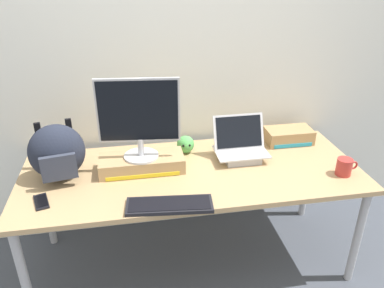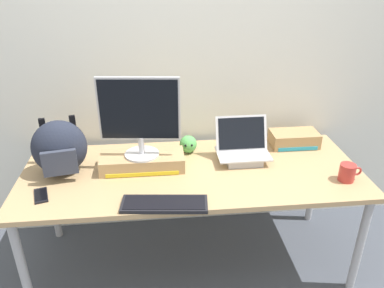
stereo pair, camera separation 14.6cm
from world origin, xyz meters
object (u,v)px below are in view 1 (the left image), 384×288
Objects in this scene: desktop_monitor at (139,117)px; open_laptop at (240,151)px; toner_box_yellow at (142,163)px; toner_box_cyan at (288,136)px; coffee_mug at (344,167)px; plush_toy at (185,144)px; messenger_backpack at (57,152)px; cell_phone at (41,202)px; external_keyboard at (170,205)px.

open_laptop is (0.63, 0.04, -0.29)m from desktop_monitor.
toner_box_cyan reaches higher than toner_box_yellow.
coffee_mug reaches higher than toner_box_yellow.
toner_box_yellow is 4.41× the size of plush_toy.
toner_box_yellow is 1.59× the size of toner_box_cyan.
open_laptop is 1.03× the size of toner_box_cyan.
open_laptop is 0.63m from coffee_mug.
desktop_monitor reaches higher than toner_box_cyan.
desktop_monitor reaches higher than messenger_backpack.
toner_box_cyan is at bearing 22.52° from open_laptop.
plush_toy is at bearing 38.46° from desktop_monitor.
messenger_backpack reaches higher than toner_box_yellow.
toner_box_yellow is 0.64m from open_laptop.
toner_box_yellow is at bearing 87.61° from desktop_monitor.
messenger_backpack is at bearing 58.09° from cell_phone.
coffee_mug is 1.73m from cell_phone.
desktop_monitor is 1.10m from toner_box_cyan.
desktop_monitor is 1.47× the size of open_laptop.
desktop_monitor is at bearing -10.84° from messenger_backpack.
messenger_backpack is 3.08× the size of plush_toy.
coffee_mug reaches higher than toner_box_cyan.
external_keyboard is 2.89× the size of cell_phone.
toner_box_cyan is (1.51, 0.20, -0.11)m from messenger_backpack.
coffee_mug is at bearing -19.28° from messenger_backpack.
desktop_monitor reaches higher than cell_phone.
external_keyboard is 3.48× the size of coffee_mug.
open_laptop is at bearing 150.99° from coffee_mug.
desktop_monitor is 1.37× the size of messenger_backpack.
toner_box_cyan is at bearing 107.77° from coffee_mug.
desktop_monitor is at bearing -168.48° from toner_box_cyan.
coffee_mug is at bearing -16.94° from cell_phone.
plush_toy is at bearing 153.02° from coffee_mug.
plush_toy is at bearing 10.82° from cell_phone.
cell_phone is 0.96m from plush_toy.
external_keyboard reaches higher than cell_phone.
toner_box_cyan is (1.58, 0.46, 0.04)m from cell_phone.
plush_toy is (0.85, 0.44, 0.05)m from cell_phone.
coffee_mug is 1.16× the size of plush_toy.
desktop_monitor is at bearing 167.48° from coffee_mug.
desktop_monitor is 0.69m from cell_phone.
toner_box_yellow is 3.16× the size of cell_phone.
open_laptop reaches higher than plush_toy.
plush_toy reaches higher than external_keyboard.
open_laptop is 1.12m from messenger_backpack.
messenger_backpack is 1.11× the size of toner_box_cyan.
toner_box_yellow is 1.54× the size of open_laptop.
external_keyboard is at bearing -67.50° from desktop_monitor.
external_keyboard is 0.74m from messenger_backpack.
coffee_mug reaches higher than cell_phone.
open_laptop is at bearing -23.49° from plush_toy.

